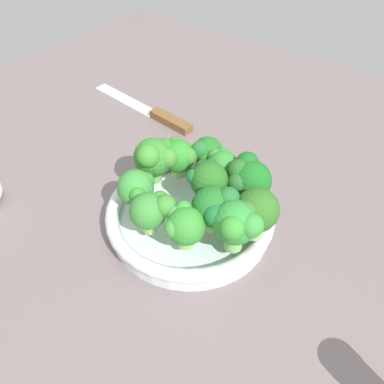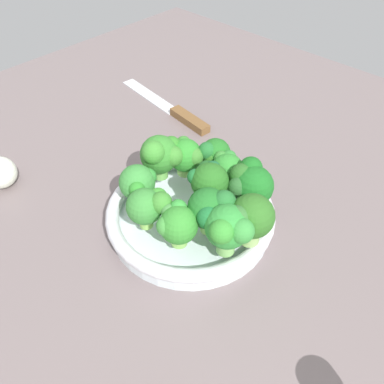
# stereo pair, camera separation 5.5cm
# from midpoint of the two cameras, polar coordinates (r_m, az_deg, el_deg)

# --- Properties ---
(ground_plane) EXTENTS (1.30, 1.30, 0.03)m
(ground_plane) POSITION_cam_midpoint_polar(r_m,az_deg,el_deg) (0.59, -4.40, -6.94)
(ground_plane) COLOR slate
(bowl) EXTENTS (0.24, 0.24, 0.04)m
(bowl) POSITION_cam_midpoint_polar(r_m,az_deg,el_deg) (0.58, -2.70, -3.53)
(bowl) COLOR white
(bowl) RESTS_ON ground_plane
(broccoli_floret_0) EXTENTS (0.05, 0.06, 0.06)m
(broccoli_floret_0) POSITION_cam_midpoint_polar(r_m,az_deg,el_deg) (0.52, -8.72, -2.57)
(broccoli_floret_0) COLOR #86BE55
(broccoli_floret_0) RESTS_ON bowl
(broccoli_floret_1) EXTENTS (0.05, 0.05, 0.06)m
(broccoli_floret_1) POSITION_cam_midpoint_polar(r_m,az_deg,el_deg) (0.56, -10.60, 0.41)
(broccoli_floret_1) COLOR #81B751
(broccoli_floret_1) RESTS_ON bowl
(broccoli_floret_2) EXTENTS (0.05, 0.05, 0.06)m
(broccoli_floret_2) POSITION_cam_midpoint_polar(r_m,az_deg,el_deg) (0.58, 1.54, 3.47)
(broccoli_floret_2) COLOR #76B160
(broccoli_floret_2) RESTS_ON bowl
(broccoli_floret_3) EXTENTS (0.06, 0.05, 0.06)m
(broccoli_floret_3) POSITION_cam_midpoint_polar(r_m,az_deg,el_deg) (0.60, -4.63, 5.02)
(broccoli_floret_3) COLOR #99CB63
(broccoli_floret_3) RESTS_ON bowl
(broccoli_floret_4) EXTENTS (0.05, 0.05, 0.06)m
(broccoli_floret_4) POSITION_cam_midpoint_polar(r_m,az_deg,el_deg) (0.50, -4.30, -4.82)
(broccoli_floret_4) COLOR #94D560
(broccoli_floret_4) RESTS_ON bowl
(broccoli_floret_5) EXTENTS (0.06, 0.07, 0.07)m
(broccoli_floret_5) POSITION_cam_midpoint_polar(r_m,az_deg,el_deg) (0.51, 5.78, -2.85)
(broccoli_floret_5) COLOR #93BD6A
(broccoli_floret_5) RESTS_ON bowl
(broccoli_floret_6) EXTENTS (0.05, 0.05, 0.07)m
(broccoli_floret_6) POSITION_cam_midpoint_polar(r_m,az_deg,el_deg) (0.55, -0.60, 1.70)
(broccoli_floret_6) COLOR #A1D46E
(broccoli_floret_6) RESTS_ON bowl
(broccoli_floret_7) EXTENTS (0.06, 0.06, 0.07)m
(broccoli_floret_7) POSITION_cam_midpoint_polar(r_m,az_deg,el_deg) (0.55, 5.08, 1.84)
(broccoli_floret_7) COLOR #84BC51
(broccoli_floret_7) RESTS_ON bowl
(broccoli_floret_8) EXTENTS (0.05, 0.05, 0.06)m
(broccoli_floret_8) POSITION_cam_midpoint_polar(r_m,az_deg,el_deg) (0.61, -0.57, 5.46)
(broccoli_floret_8) COLOR #93CF75
(broccoli_floret_8) RESTS_ON bowl
(broccoli_floret_9) EXTENTS (0.06, 0.06, 0.07)m
(broccoli_floret_9) POSITION_cam_midpoint_polar(r_m,az_deg,el_deg) (0.48, 2.91, -4.97)
(broccoli_floret_9) COLOR #78B95F
(broccoli_floret_9) RESTS_ON bowl
(broccoli_floret_10) EXTENTS (0.06, 0.07, 0.07)m
(broccoli_floret_10) POSITION_cam_midpoint_polar(r_m,az_deg,el_deg) (0.59, -7.94, 4.74)
(broccoli_floret_10) COLOR #7AC35A
(broccoli_floret_10) RESTS_ON bowl
(broccoli_floret_11) EXTENTS (0.06, 0.06, 0.07)m
(broccoli_floret_11) POSITION_cam_midpoint_polar(r_m,az_deg,el_deg) (0.51, 0.26, -2.37)
(broccoli_floret_11) COLOR #88B959
(broccoli_floret_11) RESTS_ON bowl
(knife) EXTENTS (0.27, 0.06, 0.01)m
(knife) POSITION_cam_midpoint_polar(r_m,az_deg,el_deg) (0.82, -7.34, 10.91)
(knife) COLOR silver
(knife) RESTS_ON ground_plane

